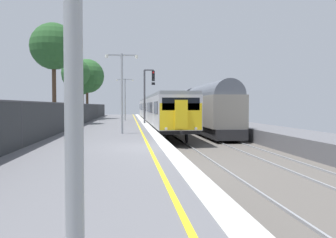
% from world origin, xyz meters
% --- Properties ---
extents(ground, '(17.40, 110.00, 1.21)m').
position_xyz_m(ground, '(2.64, 0.00, -0.61)').
color(ground, slate).
extents(commuter_train_at_platform, '(2.83, 39.94, 3.81)m').
position_xyz_m(commuter_train_at_platform, '(2.10, 27.16, 1.27)').
color(commuter_train_at_platform, '#B7B7BC').
rests_on(commuter_train_at_platform, ground).
extents(freight_train_adjacent_track, '(2.60, 57.27, 4.63)m').
position_xyz_m(freight_train_adjacent_track, '(6.10, 38.24, 1.53)').
color(freight_train_adjacent_track, '#232326').
rests_on(freight_train_adjacent_track, ground).
extents(signal_gantry, '(1.10, 0.24, 5.20)m').
position_xyz_m(signal_gantry, '(0.62, 19.72, 3.24)').
color(signal_gantry, '#47474C').
rests_on(signal_gantry, ground).
extents(platform_lamp_mid, '(2.00, 0.20, 4.88)m').
position_xyz_m(platform_lamp_mid, '(-1.58, 7.15, 2.93)').
color(platform_lamp_mid, '#93999E').
rests_on(platform_lamp_mid, ground).
extents(platform_lamp_far, '(2.00, 0.20, 4.80)m').
position_xyz_m(platform_lamp_far, '(-1.58, 26.37, 2.89)').
color(platform_lamp_far, '#93999E').
rests_on(platform_lamp_far, ground).
extents(platform_back_fence, '(0.07, 99.00, 1.91)m').
position_xyz_m(platform_back_fence, '(-5.45, 0.00, 1.00)').
color(platform_back_fence, '#282B2D').
rests_on(platform_back_fence, ground).
extents(background_tree_left, '(3.37, 3.37, 7.28)m').
position_xyz_m(background_tree_left, '(-7.53, 28.64, 5.44)').
color(background_tree_left, '#473323').
rests_on(background_tree_left, ground).
extents(background_tree_centre, '(3.35, 3.37, 6.69)m').
position_xyz_m(background_tree_centre, '(-7.77, 38.15, 4.90)').
color(background_tree_centre, '#473323').
rests_on(background_tree_centre, ground).
extents(background_tree_right, '(4.25, 4.25, 9.27)m').
position_xyz_m(background_tree_right, '(-7.97, 18.97, 7.00)').
color(background_tree_right, '#473323').
rests_on(background_tree_right, ground).
extents(background_tree_back, '(4.43, 4.43, 7.78)m').
position_xyz_m(background_tree_back, '(-6.59, 32.63, 5.47)').
color(background_tree_back, '#473323').
rests_on(background_tree_back, ground).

